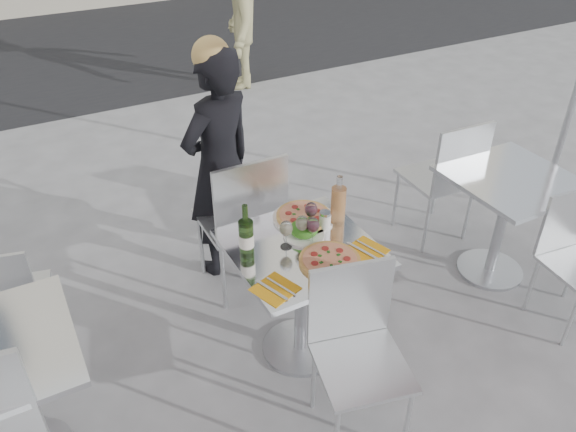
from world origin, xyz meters
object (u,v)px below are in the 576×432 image
chair_far (244,215)px  side_chair_rnear (574,248)px  salad_plate (304,230)px  wineglass_red_b (311,210)px  side_chair_rfar (447,173)px  wineglass_white_a (286,229)px  wine_bottle (246,236)px  napkin_left (275,289)px  pizza_far (304,217)px  main_table (301,278)px  wineglass_white_b (302,224)px  side_table_right (506,206)px  sugar_shaker (325,220)px  chair_near (356,340)px  pedestrian_b (237,19)px  woman_diner (219,166)px  wineglass_red_a (313,226)px  side_chair_lfar (5,298)px  napkin_right (366,250)px  pizza_near (330,260)px  carafe (338,205)px

chair_far → side_chair_rnear: size_ratio=1.21×
salad_plate → wineglass_red_b: size_ratio=1.40×
side_chair_rfar → wineglass_white_a: bearing=18.8°
wine_bottle → napkin_left: wine_bottle is taller
chair_far → pizza_far: (0.18, -0.40, 0.17)m
main_table → pizza_far: (0.13, 0.22, 0.23)m
side_chair_rnear → pizza_far: side_chair_rnear is taller
salad_plate → wineglass_white_b: bearing=-131.6°
main_table → side_table_right: 1.50m
side_table_right → wine_bottle: bearing=177.7°
side_chair_rfar → sugar_shaker: (-1.24, -0.39, 0.24)m
chair_near → pizza_far: bearing=93.8°
chair_near → wineglass_red_b: bearing=93.0°
side_chair_rnear → pedestrian_b: 4.49m
wineglass_white_b → wineglass_white_a: bearing=-179.1°
wineglass_white_a → main_table: bearing=-27.8°
side_chair_rnear → wineglass_red_b: 1.60m
side_table_right → salad_plate: salad_plate is taller
sugar_shaker → napkin_left: bearing=-146.0°
pizza_far → wineglass_red_b: wineglass_red_b is taller
pedestrian_b → wine_bottle: bearing=-3.6°
woman_diner → wine_bottle: woman_diner is taller
side_chair_rfar → main_table: bearing=20.9°
chair_far → wineglass_red_b: size_ratio=6.42×
wineglass_red_a → chair_far: bearing=100.5°
side_chair_lfar → wineglass_white_b: bearing=170.4°
chair_far → wineglass_red_b: bearing=110.5°
salad_plate → napkin_left: salad_plate is taller
wineglass_white_a → woman_diner: bearing=89.3°
salad_plate → side_chair_rfar: bearing=16.0°
napkin_right → main_table: bearing=128.9°
napkin_left → napkin_right: bearing=-15.0°
salad_plate → wineglass_red_b: 0.11m
side_table_right → woman_diner: (-1.56, 0.95, 0.23)m
pizza_near → salad_plate: 0.25m
chair_far → salad_plate: 0.58m
side_chair_rnear → salad_plate: (-1.51, 0.55, 0.29)m
chair_near → main_table: bearing=104.6°
main_table → pizza_far: bearing=58.5°
main_table → pedestrian_b: pedestrian_b is taller
wineglass_white_b → main_table: bearing=-119.5°
napkin_right → pizza_far: bearing=92.3°
pizza_far → carafe: carafe is taller
carafe → wineglass_red_b: (-0.15, 0.03, -0.01)m
main_table → side_table_right: same height
chair_far → side_chair_lfar: size_ratio=1.21×
side_chair_rnear → napkin_left: bearing=178.8°
wine_bottle → side_chair_lfar: bearing=153.5°
woman_diner → wineglass_red_a: bearing=76.2°
side_chair_rfar → napkin_left: (-1.69, -0.69, 0.19)m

